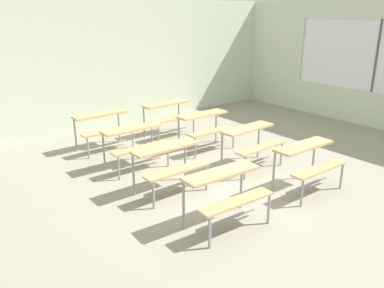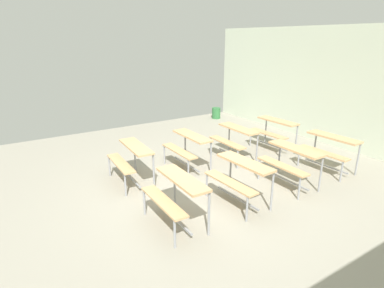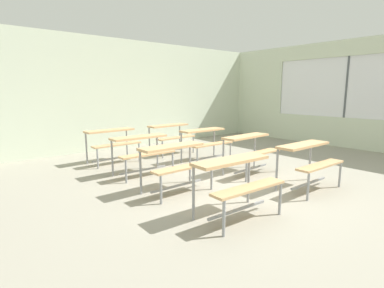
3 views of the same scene
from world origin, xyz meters
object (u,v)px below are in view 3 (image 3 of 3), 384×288
Objects in this scene: desk_bench_r0c0 at (237,174)px; desk_bench_r1c0 at (176,157)px; desk_bench_r1c1 at (250,145)px; desk_bench_r2c0 at (142,146)px; desk_bench_r0c1 at (309,155)px; desk_bench_r3c0 at (112,138)px; desk_bench_r3c1 at (171,132)px; desk_bench_r2c1 at (206,137)px.

desk_bench_r0c0 and desk_bench_r1c0 have the same top height.
desk_bench_r0c0 is at bearing -90.36° from desk_bench_r1c0.
desk_bench_r1c1 is (1.75, 1.22, 0.00)m from desk_bench_r0c0.
desk_bench_r1c1 is 2.09m from desk_bench_r2c0.
desk_bench_r0c1 is at bearing -93.24° from desk_bench_r1c1.
desk_bench_r1c1 is (1.75, -0.06, 0.00)m from desk_bench_r1c0.
desk_bench_r0c1 is 0.99× the size of desk_bench_r3c0.
desk_bench_r0c0 is 1.00× the size of desk_bench_r1c1.
desk_bench_r1c0 is at bearing 92.76° from desk_bench_r0c0.
desk_bench_r3c1 is at bearing 38.94° from desk_bench_r2c0.
desk_bench_r2c0 and desk_bench_r3c1 have the same top height.
desk_bench_r0c1 is 1.00× the size of desk_bench_r2c0.
desk_bench_r0c1 and desk_bench_r1c1 have the same top height.
desk_bench_r2c1 is (1.73, 1.21, 0.00)m from desk_bench_r1c0.
desk_bench_r1c1 is at bearing -88.66° from desk_bench_r2c1.
desk_bench_r2c1 is (1.73, 2.49, 0.00)m from desk_bench_r0c0.
desk_bench_r1c1 is at bearing 90.15° from desk_bench_r0c1.
desk_bench_r1c1 is 1.02× the size of desk_bench_r2c0.
desk_bench_r2c1 is at bearing 90.81° from desk_bench_r0c1.
desk_bench_r3c1 is (1.59, 1.26, 0.00)m from desk_bench_r2c0.
desk_bench_r3c0 is at bearing 120.32° from desk_bench_r1c1.
desk_bench_r2c1 is at bearing 57.68° from desk_bench_r0c0.
desk_bench_r0c0 is at bearing -124.33° from desk_bench_r2c1.
desk_bench_r2c1 is 1.26m from desk_bench_r3c1.
desk_bench_r2c1 is at bearing 34.18° from desk_bench_r1c0.
desk_bench_r3c0 is (-1.66, 3.77, 0.00)m from desk_bench_r0c1.
desk_bench_r2c1 is at bearing 0.62° from desk_bench_r2c0.
desk_bench_r2c0 is at bearing 140.00° from desk_bench_r1c1.
desk_bench_r2c0 is at bearing 85.04° from desk_bench_r1c0.
desk_bench_r0c0 and desk_bench_r1c1 have the same top height.
desk_bench_r1c0 is (-0.01, 1.28, 0.00)m from desk_bench_r0c0.
desk_bench_r2c0 is 2.02m from desk_bench_r3c1.
desk_bench_r1c0 is at bearing 175.31° from desk_bench_r1c1.
desk_bench_r1c1 and desk_bench_r3c0 have the same top height.
desk_bench_r0c1 and desk_bench_r3c0 have the same top height.
desk_bench_r1c0 is 0.98× the size of desk_bench_r1c1.
desk_bench_r1c1 is 1.02× the size of desk_bench_r2c1.
desk_bench_r3c0 is at bearing 114.29° from desk_bench_r0c1.
desk_bench_r3c0 is at bearing 87.35° from desk_bench_r1c0.
desk_bench_r2c0 is 0.98× the size of desk_bench_r3c1.
desk_bench_r0c1 is 2.16m from desk_bench_r1c0.
desk_bench_r2c0 is (0.08, 2.49, 0.00)m from desk_bench_r0c0.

